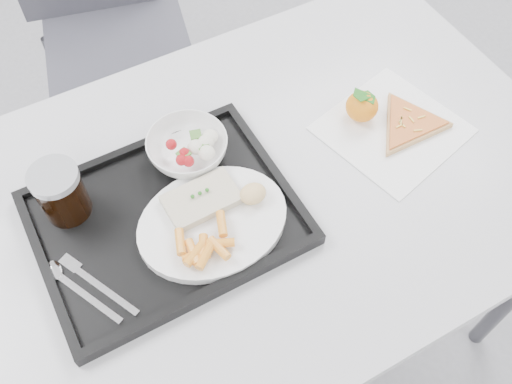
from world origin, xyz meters
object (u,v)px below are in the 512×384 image
pizza_slice (409,124)px  salad_bowl (188,148)px  tray (166,219)px  dinner_plate (213,222)px  cola_glass (61,192)px  tangerine (362,106)px  chair (103,10)px  table (261,201)px

pizza_slice → salad_bowl: bearing=161.9°
pizza_slice → tray: bearing=176.3°
tray → dinner_plate: dinner_plate is taller
cola_glass → pizza_slice: 0.67m
tangerine → pizza_slice: size_ratio=0.32×
tray → pizza_slice: bearing=-3.7°
cola_glass → pizza_slice: (0.66, -0.13, -0.06)m
tray → dinner_plate: 0.09m
chair → dinner_plate: bearing=-95.5°
table → pizza_slice: size_ratio=4.66×
table → tangerine: (0.25, 0.04, 0.10)m
dinner_plate → pizza_slice: bearing=2.8°
dinner_plate → tangerine: (0.38, 0.09, 0.01)m
chair → cola_glass: size_ratio=8.61×
tangerine → chair: bearing=108.8°
tray → cola_glass: size_ratio=4.17×
cola_glass → tangerine: cola_glass is taller
dinner_plate → tangerine: bearing=13.4°
salad_bowl → pizza_slice: size_ratio=0.59×
chair → cola_glass: chair is taller
chair → tray: chair is taller
table → dinner_plate: size_ratio=4.44×
cola_glass → tangerine: size_ratio=1.30×
chair → cola_glass: (-0.30, -0.78, 0.28)m
tangerine → pizza_slice: tangerine is taller
salad_bowl → pizza_slice: salad_bowl is taller
dinner_plate → salad_bowl: bearing=80.1°
tray → tangerine: (0.44, 0.03, 0.03)m
table → chair: 0.90m
salad_bowl → tangerine: (0.35, -0.07, -0.00)m
chair → salad_bowl: (-0.06, -0.77, 0.25)m
salad_bowl → cola_glass: 0.24m
tray → dinner_plate: (0.07, -0.05, 0.02)m
salad_bowl → chair: bearing=85.5°
cola_glass → tangerine: bearing=-6.2°
tray → dinner_plate: bearing=-39.2°
cola_glass → chair: bearing=68.9°
tray → chair: bearing=79.9°
tray → pizza_slice: size_ratio=1.75×
tray → tangerine: bearing=4.4°
dinner_plate → cola_glass: cola_glass is taller
tray → table: bearing=-2.0°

